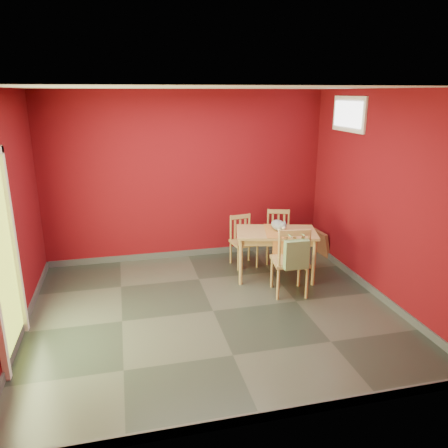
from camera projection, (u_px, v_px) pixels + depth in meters
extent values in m
plane|color=#2D342D|center=(213.00, 311.00, 5.52)|extent=(4.50, 4.50, 0.00)
plane|color=#620A10|center=(186.00, 177.00, 6.99)|extent=(4.50, 0.00, 4.50)
plane|color=#620A10|center=(267.00, 274.00, 3.27)|extent=(4.50, 0.00, 4.50)
plane|color=#620A10|center=(5.00, 220.00, 4.63)|extent=(0.00, 4.00, 4.00)
plane|color=#620A10|center=(383.00, 197.00, 5.63)|extent=(0.00, 4.00, 4.00)
plane|color=white|center=(211.00, 88.00, 4.74)|extent=(4.50, 4.50, 0.00)
cube|color=#3F4244|center=(188.00, 253.00, 7.36)|extent=(4.50, 0.02, 0.10)
cube|color=#3F4244|center=(262.00, 416.00, 3.66)|extent=(4.50, 0.02, 0.10)
cube|color=#3F4244|center=(23.00, 329.00, 5.01)|extent=(0.03, 4.00, 0.10)
cube|color=#3F4244|center=(372.00, 289.00, 6.00)|extent=(0.03, 4.00, 0.10)
cube|color=#B7D838|center=(2.00, 262.00, 4.35)|extent=(0.02, 0.85, 2.05)
cube|color=white|center=(14.00, 243.00, 4.78)|extent=(0.06, 0.08, 2.13)
cube|color=white|center=(349.00, 114.00, 6.26)|extent=(0.03, 0.90, 0.50)
cube|color=white|center=(348.00, 114.00, 6.26)|extent=(0.02, 0.76, 0.36)
cube|color=silver|center=(278.00, 232.00, 7.64)|extent=(0.08, 0.02, 0.12)
cube|color=#A9854F|center=(276.00, 232.00, 6.34)|extent=(1.28, 0.94, 0.04)
cube|color=#A9854F|center=(276.00, 237.00, 6.36)|extent=(1.14, 0.80, 0.10)
cylinder|color=#A9854F|center=(241.00, 262.00, 6.19)|extent=(0.05, 0.05, 0.68)
cylinder|color=#A9854F|center=(240.00, 249.00, 6.72)|extent=(0.05, 0.05, 0.68)
cylinder|color=#A9854F|center=(314.00, 263.00, 6.17)|extent=(0.05, 0.05, 0.68)
cylinder|color=#A9854F|center=(307.00, 249.00, 6.70)|extent=(0.05, 0.05, 0.68)
cube|color=#B0692D|center=(276.00, 231.00, 6.33)|extent=(0.47, 0.72, 0.01)
cube|color=#B0692D|center=(284.00, 249.00, 6.07)|extent=(0.31, 0.09, 0.33)
cube|color=#A9854F|center=(244.00, 243.00, 6.86)|extent=(0.42, 0.42, 0.04)
cylinder|color=#A9854F|center=(238.00, 259.00, 6.72)|extent=(0.03, 0.03, 0.36)
cylinder|color=#A9854F|center=(231.00, 252.00, 7.01)|extent=(0.03, 0.03, 0.36)
cylinder|color=#A9854F|center=(257.00, 257.00, 6.83)|extent=(0.03, 0.03, 0.36)
cylinder|color=#A9854F|center=(249.00, 250.00, 7.12)|extent=(0.03, 0.03, 0.36)
cylinder|color=#A9854F|center=(231.00, 228.00, 6.89)|extent=(0.03, 0.03, 0.40)
cylinder|color=#A9854F|center=(249.00, 226.00, 7.00)|extent=(0.03, 0.03, 0.40)
cube|color=#A9854F|center=(240.00, 217.00, 6.90)|extent=(0.34, 0.07, 0.06)
cube|color=#A9854F|center=(235.00, 229.00, 6.92)|extent=(0.03, 0.02, 0.31)
cube|color=#A9854F|center=(240.00, 229.00, 6.95)|extent=(0.03, 0.02, 0.31)
cube|color=#A9854F|center=(245.00, 228.00, 6.98)|extent=(0.03, 0.02, 0.31)
cube|color=#A9854F|center=(278.00, 238.00, 7.03)|extent=(0.49, 0.49, 0.04)
cylinder|color=#A9854F|center=(267.00, 254.00, 6.94)|extent=(0.03, 0.03, 0.38)
cylinder|color=#A9854F|center=(267.00, 246.00, 7.26)|extent=(0.03, 0.03, 0.38)
cylinder|color=#A9854F|center=(289.00, 254.00, 6.91)|extent=(0.03, 0.03, 0.38)
cylinder|color=#A9854F|center=(287.00, 247.00, 7.23)|extent=(0.03, 0.03, 0.38)
cylinder|color=#A9854F|center=(268.00, 221.00, 7.13)|extent=(0.03, 0.03, 0.42)
cylinder|color=#A9854F|center=(289.00, 222.00, 7.10)|extent=(0.03, 0.03, 0.42)
cube|color=#A9854F|center=(279.00, 212.00, 7.07)|extent=(0.34, 0.14, 0.06)
cube|color=#A9854F|center=(273.00, 224.00, 7.14)|extent=(0.04, 0.03, 0.32)
cube|color=#A9854F|center=(278.00, 224.00, 7.13)|extent=(0.04, 0.03, 0.32)
cube|color=#A9854F|center=(284.00, 224.00, 7.12)|extent=(0.04, 0.03, 0.32)
cube|color=#A9854F|center=(290.00, 261.00, 5.89)|extent=(0.51, 0.51, 0.04)
cylinder|color=#A9854F|center=(299.00, 272.00, 6.17)|extent=(0.04, 0.04, 0.44)
cylinder|color=#A9854F|center=(307.00, 283.00, 5.80)|extent=(0.04, 0.04, 0.44)
cylinder|color=#A9854F|center=(272.00, 273.00, 6.13)|extent=(0.04, 0.04, 0.44)
cylinder|color=#A9854F|center=(278.00, 284.00, 5.76)|extent=(0.04, 0.04, 0.44)
cylinder|color=#A9854F|center=(309.00, 247.00, 5.65)|extent=(0.04, 0.04, 0.49)
cylinder|color=#A9854F|center=(279.00, 248.00, 5.61)|extent=(0.04, 0.04, 0.49)
cube|color=#A9854F|center=(295.00, 233.00, 5.57)|extent=(0.41, 0.09, 0.08)
cube|color=#A9854F|center=(302.00, 250.00, 5.65)|extent=(0.04, 0.03, 0.38)
cube|color=#A9854F|center=(294.00, 251.00, 5.64)|extent=(0.04, 0.03, 0.38)
cube|color=#A9854F|center=(286.00, 251.00, 5.63)|extent=(0.04, 0.03, 0.38)
cube|color=#688756|center=(296.00, 255.00, 5.57)|extent=(0.32, 0.10, 0.38)
cylinder|color=#688756|center=(289.00, 235.00, 5.54)|extent=(0.02, 0.16, 0.02)
cylinder|color=#688756|center=(302.00, 234.00, 5.58)|extent=(0.02, 0.16, 0.02)
cube|color=brown|center=(321.00, 243.00, 7.35)|extent=(0.18, 0.43, 0.43)
cube|color=black|center=(321.00, 243.00, 7.35)|extent=(0.12, 0.30, 0.30)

